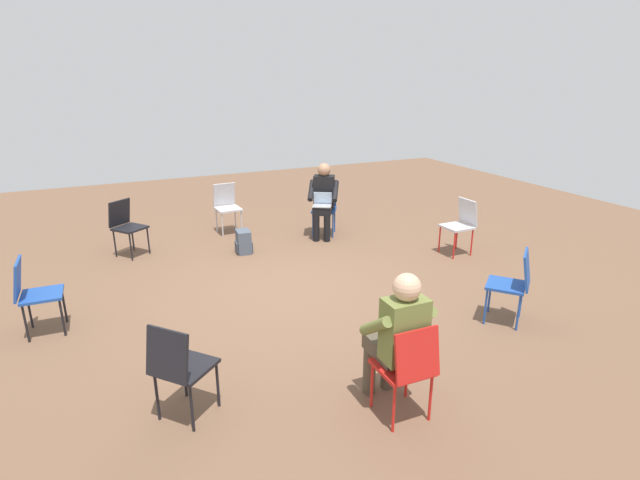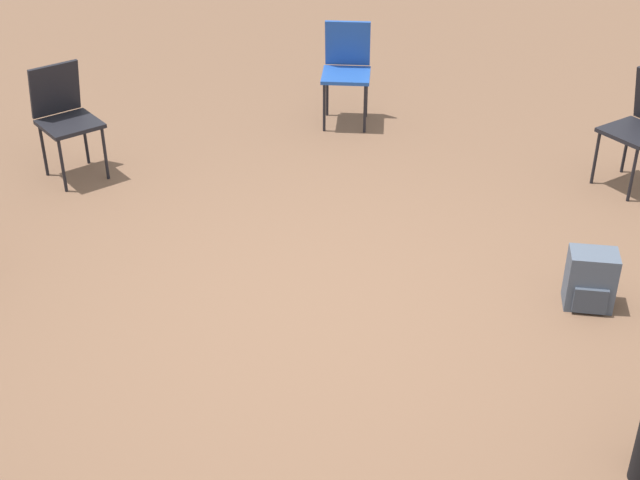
% 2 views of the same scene
% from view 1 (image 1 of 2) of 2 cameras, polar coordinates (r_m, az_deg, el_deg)
% --- Properties ---
extents(ground_plane, '(15.77, 15.77, 0.00)m').
position_cam_1_polar(ground_plane, '(6.50, -3.26, -5.60)').
color(ground_plane, brown).
extents(chair_south, '(0.41, 0.44, 0.85)m').
position_cam_1_polar(chair_south, '(7.89, 15.80, 1.95)').
color(chair_south, '#B7B7BC').
rests_on(chair_south, ground).
extents(chair_southeast, '(0.58, 0.56, 0.85)m').
position_cam_1_polar(chair_southeast, '(8.56, 0.51, 3.95)').
color(chair_southeast, '#1E4799').
rests_on(chair_southeast, ground).
extents(chair_north, '(0.41, 0.45, 0.85)m').
position_cam_1_polar(chair_north, '(6.04, -29.96, -5.05)').
color(chair_north, '#1E4799').
rests_on(chair_north, ground).
extents(chair_west, '(0.44, 0.41, 0.85)m').
position_cam_1_polar(chair_west, '(4.07, 9.98, -13.93)').
color(chair_west, red).
rests_on(chair_west, ground).
extents(chair_east, '(0.45, 0.42, 0.85)m').
position_cam_1_polar(chair_east, '(8.78, -10.61, 4.01)').
color(chair_east, '#B7B7BC').
rests_on(chair_east, ground).
extents(chair_northwest, '(0.58, 0.59, 0.85)m').
position_cam_1_polar(chair_northwest, '(4.16, -15.82, -13.57)').
color(chair_northwest, black).
rests_on(chair_northwest, ground).
extents(chair_northeast, '(0.58, 0.57, 0.85)m').
position_cam_1_polar(chair_northeast, '(8.07, -21.29, 1.75)').
color(chair_northeast, black).
rests_on(chair_northeast, ground).
extents(chair_southwest, '(0.59, 0.58, 0.85)m').
position_cam_1_polar(chair_southwest, '(5.86, 21.26, -4.41)').
color(chair_southwest, '#1E4799').
rests_on(chair_southwest, ground).
extents(person_with_laptop, '(0.64, 0.62, 1.24)m').
position_cam_1_polar(person_with_laptop, '(8.35, 0.39, 4.97)').
color(person_with_laptop, black).
rests_on(person_with_laptop, ground).
extents(person_in_olive, '(0.53, 0.50, 1.24)m').
position_cam_1_polar(person_in_olive, '(4.08, 8.83, -10.47)').
color(person_in_olive, '#4C4233').
rests_on(person_in_olive, ground).
extents(backpack_near_laptop_user, '(0.30, 0.27, 0.36)m').
position_cam_1_polar(backpack_near_laptop_user, '(7.79, -8.72, -0.35)').
color(backpack_near_laptop_user, '#475160').
rests_on(backpack_near_laptop_user, ground).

